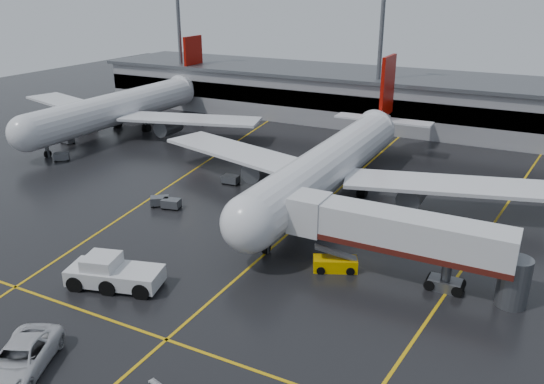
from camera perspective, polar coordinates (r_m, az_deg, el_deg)
The scene contains 19 objects.
ground at distance 56.98m, azimuth 2.72°, elevation -3.45°, with size 220.00×220.00×0.00m, color black.
apron_line_centre at distance 56.98m, azimuth 2.72°, elevation -3.44°, with size 0.25×90.00×0.02m, color gold.
apron_line_stop at distance 40.63m, azimuth -10.91°, elevation -14.82°, with size 60.00×0.25×0.02m, color gold.
apron_line_left at distance 74.50m, azimuth -8.07°, elevation 2.34°, with size 0.25×70.00×0.02m, color gold.
apron_line_right at distance 61.99m, azimuth 22.09°, elevation -2.97°, with size 0.25×70.00×0.02m, color gold.
terminal at distance 99.45m, azimuth 14.61°, elevation 9.14°, with size 122.00×19.00×8.60m.
light_mast_left at distance 111.66m, azimuth -9.61°, elevation 16.01°, with size 3.00×1.20×25.45m.
light_mast_mid at distance 93.54m, azimuth 11.23°, elevation 15.01°, with size 3.00×1.20×25.45m.
main_airliner at distance 63.86m, azimuth 6.45°, elevation 3.21°, with size 48.80×45.60×14.10m.
second_airliner at distance 95.69m, azimuth -15.07°, elevation 8.59°, with size 48.80×45.60×14.10m.
jet_bridge at distance 46.67m, azimuth 13.01°, elevation -4.44°, with size 19.90×3.40×6.05m.
pushback_tractor at distance 47.45m, azimuth -16.21°, elevation -8.16°, with size 8.25×5.13×2.75m.
belt_loader at distance 48.46m, azimuth 6.58°, elevation -7.43°, with size 4.11×3.02×2.40m.
service_van_a at distance 40.07m, azimuth -24.69°, elevation -15.48°, with size 3.25×7.05×1.96m, color silver.
baggage_cart_a at distance 61.79m, azimuth -10.43°, elevation -1.17°, with size 2.24×1.71×1.12m.
baggage_cart_b at distance 62.78m, azimuth -11.59°, elevation -0.89°, with size 2.38×2.22×1.12m.
baggage_cart_c at distance 68.40m, azimuth -4.30°, elevation 1.33°, with size 2.08×1.43×1.12m.
baggage_cart_d at distance 91.47m, azimuth -20.49°, elevation 5.11°, with size 2.15×1.54×1.12m.
baggage_cart_e at distance 82.80m, azimuth -21.01°, elevation 3.47°, with size 2.37×2.28×1.12m.
Camera 1 is at (21.48, -47.26, 23.50)m, focal length 36.25 mm.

